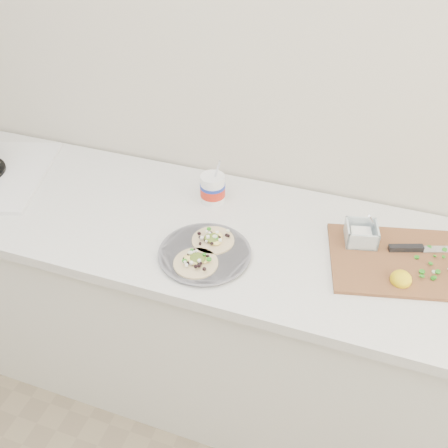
% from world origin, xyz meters
% --- Properties ---
extents(counter, '(2.44, 0.66, 0.90)m').
position_xyz_m(counter, '(0.00, 1.43, 0.45)').
color(counter, silver).
rests_on(counter, ground).
extents(taco_plate, '(0.30, 0.30, 0.04)m').
position_xyz_m(taco_plate, '(0.08, 1.27, 0.92)').
color(taco_plate, slate).
rests_on(taco_plate, counter).
extents(tub, '(0.09, 0.09, 0.20)m').
position_xyz_m(tub, '(0.01, 1.56, 0.96)').
color(tub, white).
rests_on(tub, counter).
extents(cutboard, '(0.52, 0.41, 0.07)m').
position_xyz_m(cutboard, '(0.67, 1.46, 0.92)').
color(cutboard, brown).
rests_on(cutboard, counter).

